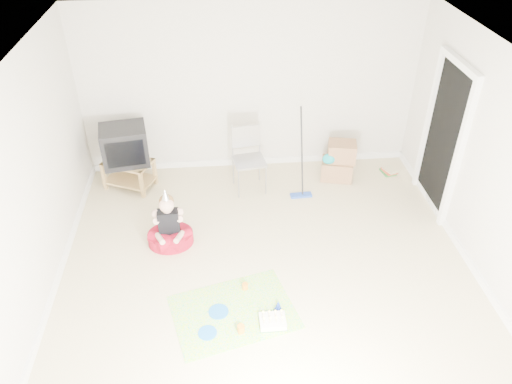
{
  "coord_description": "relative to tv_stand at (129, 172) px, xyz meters",
  "views": [
    {
      "loc": [
        -0.53,
        -4.39,
        4.27
      ],
      "look_at": [
        -0.1,
        0.4,
        0.9
      ],
      "focal_mm": 35.0,
      "sensor_mm": 36.0,
      "label": 1
    }
  ],
  "objects": [
    {
      "name": "ground",
      "position": [
        1.86,
        -2.01,
        -0.26
      ],
      "size": [
        5.0,
        5.0,
        0.0
      ],
      "primitive_type": "plane",
      "color": "beige",
      "rests_on": "ground"
    },
    {
      "name": "doorway_recess",
      "position": [
        4.34,
        -0.81,
        0.76
      ],
      "size": [
        0.02,
        0.9,
        2.05
      ],
      "primitive_type": "cube",
      "color": "black",
      "rests_on": "ground"
    },
    {
      "name": "tv_stand",
      "position": [
        0.0,
        0.0,
        0.0
      ],
      "size": [
        0.82,
        0.69,
        0.44
      ],
      "color": "#A7824B",
      "rests_on": "ground"
    },
    {
      "name": "crt_tv",
      "position": [
        0.0,
        -0.0,
        0.45
      ],
      "size": [
        0.72,
        0.63,
        0.55
      ],
      "primitive_type": "cube",
      "rotation": [
        0.0,
        0.0,
        0.17
      ],
      "color": "black",
      "rests_on": "tv_stand"
    },
    {
      "name": "folding_chair",
      "position": [
        1.78,
        -0.22,
        0.22
      ],
      "size": [
        0.51,
        0.49,
        0.99
      ],
      "color": "#99999F",
      "rests_on": "ground"
    },
    {
      "name": "cardboard_boxes",
      "position": [
        3.16,
        -0.03,
        0.03
      ],
      "size": [
        0.56,
        0.46,
        0.6
      ],
      "color": "#956A48",
      "rests_on": "ground"
    },
    {
      "name": "floor_mop",
      "position": [
        2.52,
        -0.49,
        -0.0
      ],
      "size": [
        0.32,
        0.42,
        1.27
      ],
      "color": "#2347B2",
      "rests_on": "ground"
    },
    {
      "name": "book_pile",
      "position": [
        4.01,
        0.02,
        -0.22
      ],
      "size": [
        0.23,
        0.27,
        0.08
      ],
      "color": "#246E2D",
      "rests_on": "ground"
    },
    {
      "name": "seated_woman",
      "position": [
        0.67,
        -1.37,
        -0.08
      ],
      "size": [
        0.61,
        0.61,
        0.84
      ],
      "color": "maroon",
      "rests_on": "ground"
    },
    {
      "name": "party_mat",
      "position": [
        1.42,
        -2.62,
        -0.26
      ],
      "size": [
        1.52,
        1.26,
        0.01
      ],
      "primitive_type": "cube",
      "rotation": [
        0.0,
        0.0,
        0.26
      ],
      "color": "#FB3588",
      "rests_on": "ground"
    },
    {
      "name": "birthday_cake",
      "position": [
        1.83,
        -2.83,
        -0.22
      ],
      "size": [
        0.28,
        0.23,
        0.14
      ],
      "color": "white",
      "rests_on": "party_mat"
    },
    {
      "name": "blue_plate_near",
      "position": [
        1.25,
        -2.61,
        -0.25
      ],
      "size": [
        0.24,
        0.24,
        0.01
      ],
      "primitive_type": "cylinder",
      "rotation": [
        0.0,
        0.0,
        -0.06
      ],
      "color": "blue",
      "rests_on": "party_mat"
    },
    {
      "name": "blue_plate_far",
      "position": [
        1.12,
        -2.89,
        -0.25
      ],
      "size": [
        0.21,
        0.21,
        0.01
      ],
      "primitive_type": "cylinder",
      "rotation": [
        0.0,
        0.0,
        -0.05
      ],
      "color": "blue",
      "rests_on": "party_mat"
    },
    {
      "name": "orange_cup_near",
      "position": [
        1.57,
        -2.28,
        -0.22
      ],
      "size": [
        0.07,
        0.07,
        0.08
      ],
      "primitive_type": "cylinder",
      "rotation": [
        0.0,
        0.0,
        -0.04
      ],
      "color": "orange",
      "rests_on": "party_mat"
    },
    {
      "name": "orange_cup_far",
      "position": [
        1.48,
        -2.91,
        -0.21
      ],
      "size": [
        0.09,
        0.09,
        0.09
      ],
      "primitive_type": "cylinder",
      "rotation": [
        0.0,
        0.0,
        0.1
      ],
      "color": "orange",
      "rests_on": "party_mat"
    },
    {
      "name": "blue_party_hat",
      "position": [
        1.91,
        -2.64,
        -0.18
      ],
      "size": [
        0.13,
        0.13,
        0.14
      ],
      "primitive_type": "cone",
      "rotation": [
        0.0,
        0.0,
        0.46
      ],
      "color": "#1833AD",
      "rests_on": "party_mat"
    }
  ]
}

